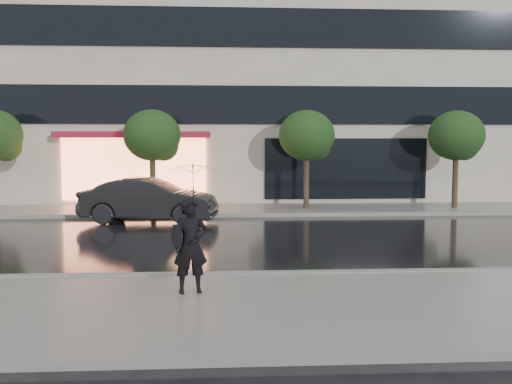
{
  "coord_description": "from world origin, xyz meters",
  "views": [
    {
      "loc": [
        -0.29,
        -12.24,
        2.75
      ],
      "look_at": [
        0.6,
        3.01,
        1.4
      ],
      "focal_mm": 40.0,
      "sensor_mm": 36.0,
      "label": 1
    }
  ],
  "objects": [
    {
      "name": "sidewalk_near",
      "position": [
        0.0,
        -3.25,
        0.06
      ],
      "size": [
        60.0,
        4.5,
        0.12
      ],
      "primitive_type": "cube",
      "color": "slate",
      "rests_on": "ground"
    },
    {
      "name": "office_building",
      "position": [
        -0.0,
        17.97,
        9.0
      ],
      "size": [
        30.0,
        12.76,
        18.0
      ],
      "color": "beige",
      "rests_on": "ground"
    },
    {
      "name": "ground",
      "position": [
        0.0,
        0.0,
        0.0
      ],
      "size": [
        120.0,
        120.0,
        0.0
      ],
      "primitive_type": "plane",
      "color": "black",
      "rests_on": "ground"
    },
    {
      "name": "parked_car",
      "position": [
        -2.8,
        7.33,
        0.76
      ],
      "size": [
        4.77,
        2.18,
        1.52
      ],
      "primitive_type": "imported",
      "rotation": [
        0.0,
        0.0,
        1.44
      ],
      "color": "black",
      "rests_on": "ground"
    },
    {
      "name": "tree_mid_east",
      "position": [
        3.06,
        10.03,
        2.92
      ],
      "size": [
        2.2,
        2.2,
        3.99
      ],
      "color": "#33261C",
      "rests_on": "ground"
    },
    {
      "name": "tree_far_east",
      "position": [
        9.06,
        10.03,
        2.92
      ],
      "size": [
        2.2,
        2.2,
        3.99
      ],
      "color": "#33261C",
      "rests_on": "ground"
    },
    {
      "name": "tree_mid_west",
      "position": [
        -2.94,
        10.03,
        2.92
      ],
      "size": [
        2.2,
        2.2,
        3.99
      ],
      "color": "#33261C",
      "rests_on": "ground"
    },
    {
      "name": "curb_far",
      "position": [
        0.0,
        8.5,
        0.07
      ],
      "size": [
        60.0,
        0.25,
        0.14
      ],
      "primitive_type": "cube",
      "color": "gray",
      "rests_on": "ground"
    },
    {
      "name": "curb_near",
      "position": [
        0.0,
        -1.0,
        0.07
      ],
      "size": [
        60.0,
        0.25,
        0.14
      ],
      "primitive_type": "cube",
      "color": "gray",
      "rests_on": "ground"
    },
    {
      "name": "pedestrian_with_umbrella",
      "position": [
        -0.82,
        -2.42,
        1.58
      ],
      "size": [
        1.02,
        1.04,
        2.28
      ],
      "rotation": [
        0.0,
        0.0,
        0.2
      ],
      "color": "black",
      "rests_on": "sidewalk_near"
    },
    {
      "name": "sidewalk_far",
      "position": [
        0.0,
        10.25,
        0.06
      ],
      "size": [
        60.0,
        3.5,
        0.12
      ],
      "primitive_type": "cube",
      "color": "slate",
      "rests_on": "ground"
    }
  ]
}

